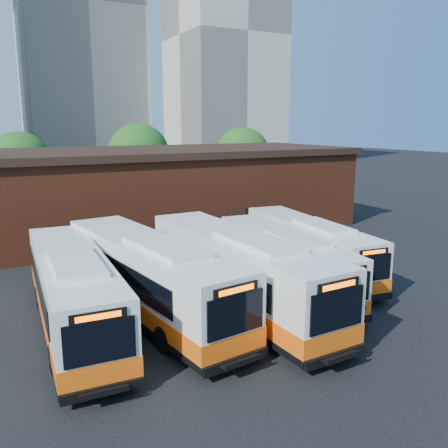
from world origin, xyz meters
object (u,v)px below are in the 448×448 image
bus_farwest (73,294)px  bus_west (150,280)px  bus_east (308,249)px  bus_midwest (238,274)px  bus_mideast (283,263)px  transit_worker (359,305)px

bus_farwest → bus_west: size_ratio=0.93×
bus_east → bus_midwest: bearing=-149.8°
bus_west → bus_farwest: bearing=172.0°
bus_midwest → bus_mideast: size_ratio=1.17×
bus_west → bus_midwest: (3.76, -1.15, 0.02)m
bus_east → bus_west: bearing=-164.9°
bus_west → bus_mideast: (7.04, 0.02, -0.22)m
bus_mideast → transit_worker: size_ratio=5.92×
transit_worker → bus_west: bearing=51.3°
bus_midwest → bus_east: 6.71m
bus_farwest → bus_east: bearing=9.8°
bus_farwest → bus_east: bus_farwest is taller
bus_farwest → transit_worker: size_ratio=6.42×
bus_west → bus_east: bearing=1.4°
bus_mideast → bus_east: (2.83, 1.60, 0.02)m
bus_west → transit_worker: bearing=-44.1°
bus_east → transit_worker: bearing=-105.2°
bus_west → bus_east: 10.00m
transit_worker → bus_midwest: bearing=37.5°
bus_west → transit_worker: bus_west is taller
bus_midwest → bus_east: (6.11, 2.77, -0.23)m
bus_midwest → transit_worker: size_ratio=6.93×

